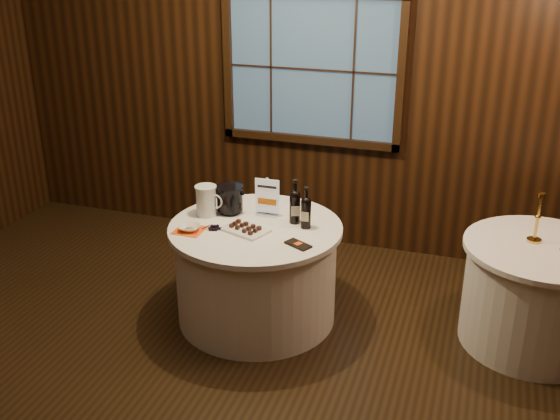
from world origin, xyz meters
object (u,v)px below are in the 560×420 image
(ice_bucket, at_px, (230,199))
(glass_pitcher, at_px, (206,201))
(main_table, at_px, (256,272))
(grape_bunch, at_px, (214,228))
(port_bottle_right, at_px, (306,210))
(chocolate_box, at_px, (298,245))
(chocolate_plate, at_px, (245,229))
(side_table, at_px, (536,295))
(brass_candlestick, at_px, (537,224))
(cracker_bowl, at_px, (189,228))
(port_bottle_left, at_px, (295,204))
(sign_stand, at_px, (267,203))

(ice_bucket, relative_size, glass_pitcher, 0.92)
(ice_bucket, bearing_deg, main_table, -32.37)
(grape_bunch, relative_size, glass_pitcher, 0.68)
(port_bottle_right, distance_m, glass_pitcher, 0.78)
(port_bottle_right, xyz_separation_m, ice_bucket, (-0.63, 0.09, -0.02))
(port_bottle_right, distance_m, chocolate_box, 0.33)
(chocolate_plate, xyz_separation_m, chocolate_box, (0.43, -0.11, -0.01))
(chocolate_box, bearing_deg, ice_bucket, 177.32)
(side_table, relative_size, ice_bucket, 4.99)
(ice_bucket, xyz_separation_m, grape_bunch, (0.02, -0.34, -0.10))
(main_table, bearing_deg, brass_candlestick, 10.57)
(port_bottle_right, xyz_separation_m, chocolate_plate, (-0.40, -0.19, -0.12))
(glass_pitcher, relative_size, cracker_bowl, 1.53)
(side_table, bearing_deg, main_table, -171.47)
(port_bottle_left, distance_m, ice_bucket, 0.53)
(side_table, bearing_deg, port_bottle_right, -172.56)
(side_table, distance_m, chocolate_box, 1.73)
(side_table, xyz_separation_m, ice_bucket, (-2.27, -0.13, 0.50))
(grape_bunch, bearing_deg, chocolate_plate, 15.83)
(sign_stand, height_order, grape_bunch, sign_stand)
(main_table, xyz_separation_m, grape_bunch, (-0.25, -0.17, 0.40))
(chocolate_plate, relative_size, cracker_bowl, 2.45)
(glass_pitcher, bearing_deg, cracker_bowl, -89.54)
(main_table, xyz_separation_m, sign_stand, (0.02, 0.21, 0.49))
(port_bottle_left, distance_m, chocolate_box, 0.41)
(main_table, xyz_separation_m, chocolate_box, (0.39, -0.22, 0.39))
(chocolate_plate, bearing_deg, port_bottle_right, 26.07)
(chocolate_box, height_order, cracker_bowl, cracker_bowl)
(port_bottle_left, relative_size, chocolate_plate, 0.90)
(main_table, distance_m, sign_stand, 0.53)
(port_bottle_right, height_order, chocolate_box, port_bottle_right)
(sign_stand, xyz_separation_m, grape_bunch, (-0.27, -0.38, -0.09))
(sign_stand, bearing_deg, port_bottle_left, -16.59)
(ice_bucket, bearing_deg, side_table, 3.26)
(side_table, xyz_separation_m, cracker_bowl, (-2.42, -0.53, 0.40))
(ice_bucket, bearing_deg, glass_pitcher, -146.32)
(ice_bucket, height_order, grape_bunch, ice_bucket)
(main_table, xyz_separation_m, ice_bucket, (-0.27, 0.17, 0.50))
(port_bottle_right, xyz_separation_m, chocolate_box, (0.03, -0.30, -0.13))
(port_bottle_right, height_order, cracker_bowl, port_bottle_right)
(main_table, relative_size, brass_candlestick, 3.55)
(ice_bucket, bearing_deg, chocolate_plate, -50.27)
(main_table, relative_size, port_bottle_left, 3.80)
(port_bottle_right, bearing_deg, port_bottle_left, 145.43)
(sign_stand, xyz_separation_m, glass_pitcher, (-0.44, -0.14, 0.02))
(main_table, distance_m, chocolate_box, 0.60)
(side_table, distance_m, ice_bucket, 2.33)
(port_bottle_left, distance_m, cracker_bowl, 0.78)
(ice_bucket, distance_m, chocolate_box, 0.78)
(brass_candlestick, bearing_deg, cracker_bowl, -165.99)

